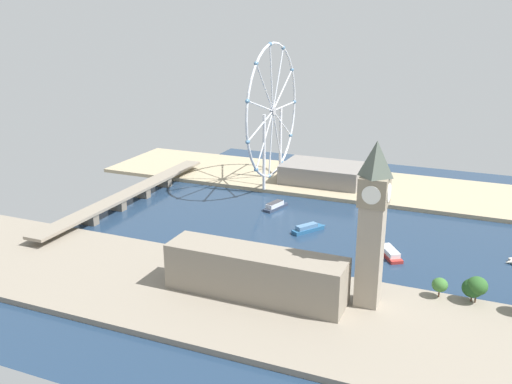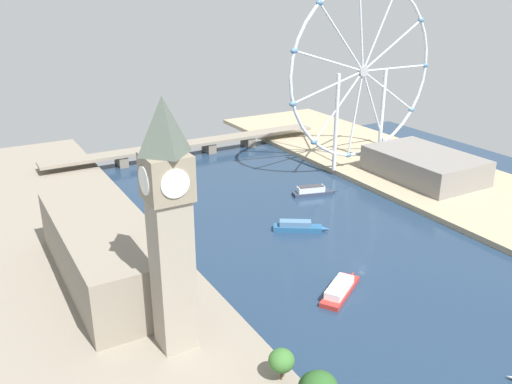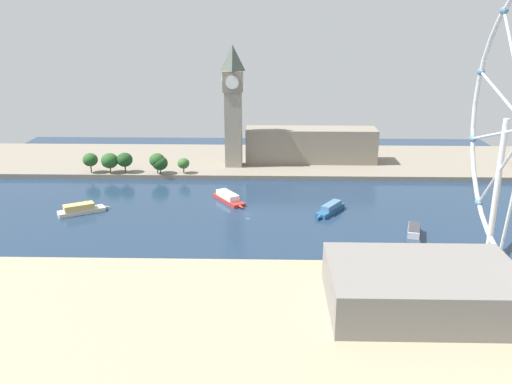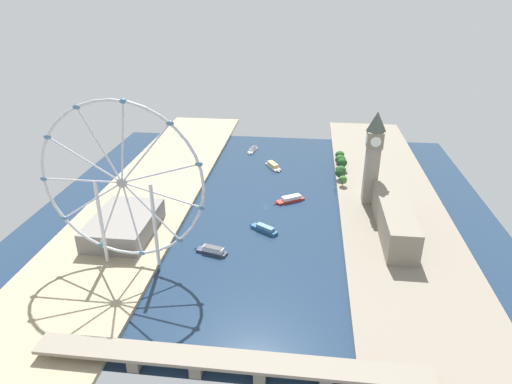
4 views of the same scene
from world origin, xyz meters
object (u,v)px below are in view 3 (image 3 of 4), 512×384
tour_boat_1 (229,198)px  parliament_block (311,145)px  clock_tower (233,104)px  riverside_hall (423,288)px  tour_boat_2 (81,209)px  tour_boat_0 (414,233)px  tour_boat_4 (330,209)px

tour_boat_1 → parliament_block: bearing=114.6°
clock_tower → riverside_hall: clock_tower is taller
riverside_hall → tour_boat_2: riverside_hall is taller
tour_boat_1 → tour_boat_2: bearing=-106.8°
tour_boat_0 → clock_tower: bearing=-126.9°
parliament_block → tour_boat_4: size_ratio=3.60×
tour_boat_0 → tour_boat_4: 49.74m
clock_tower → tour_boat_4: bearing=33.6°
riverside_hall → clock_tower: bearing=-157.8°
tour_boat_4 → tour_boat_0: bearing=79.8°
parliament_block → tour_boat_1: (81.19, -52.37, -12.76)m
riverside_hall → tour_boat_2: size_ratio=2.45×
parliament_block → riverside_hall: 206.24m
riverside_hall → tour_boat_1: (-123.52, -77.07, -8.51)m
tour_boat_2 → parliament_block: bearing=8.0°
parliament_block → tour_boat_0: (133.47, 40.02, -12.53)m
tour_boat_0 → parliament_block: bearing=-148.1°
tour_boat_4 → parliament_block: bearing=-144.8°
tour_boat_1 → riverside_hall: bearing=-0.6°
parliament_block → tour_boat_1: bearing=-32.8°
riverside_hall → tour_boat_1: size_ratio=2.34×
clock_tower → tour_boat_1: 80.61m
clock_tower → tour_boat_4: (86.28, 57.36, -43.11)m
tour_boat_2 → tour_boat_4: tour_boat_2 is taller
tour_boat_1 → tour_boat_0: bearing=27.9°
parliament_block → riverside_hall: parliament_block is taller
parliament_block → clock_tower: bearing=-76.2°
clock_tower → parliament_block: size_ratio=0.89×
clock_tower → tour_boat_4: clock_tower is taller
riverside_hall → tour_boat_4: size_ratio=2.60×
riverside_hall → tour_boat_0: bearing=167.9°
tour_boat_2 → tour_boat_0: bearing=-40.5°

